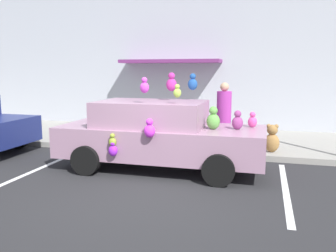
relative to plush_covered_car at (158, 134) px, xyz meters
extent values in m
plane|color=#262628|center=(0.31, -1.72, -0.80)|extent=(60.00, 60.00, 0.00)
cube|color=gray|center=(0.31, 3.28, -0.73)|extent=(24.00, 4.00, 0.15)
cube|color=#B2B7C1|center=(0.31, 5.43, 2.40)|extent=(24.00, 0.30, 6.40)
cube|color=#722D6E|center=(-1.03, 4.88, 1.75)|extent=(3.60, 1.10, 0.12)
cube|color=silver|center=(2.73, -0.72, -0.80)|extent=(0.12, 3.60, 0.01)
cube|color=silver|center=(-2.63, -0.72, -0.80)|extent=(0.12, 3.60, 0.01)
cube|color=#A07892|center=(0.06, 0.00, -0.16)|extent=(4.59, 1.74, 0.68)
cube|color=#A07892|center=(-0.17, 0.00, 0.46)|extent=(2.38, 1.53, 0.56)
cylinder|color=black|center=(1.48, 0.87, -0.48)|extent=(0.64, 0.22, 0.64)
cylinder|color=black|center=(1.48, -0.87, -0.48)|extent=(0.64, 0.22, 0.64)
cylinder|color=black|center=(-1.36, 0.87, -0.48)|extent=(0.64, 0.22, 0.64)
cylinder|color=black|center=(-1.36, -0.87, -0.48)|extent=(0.64, 0.22, 0.64)
ellipsoid|color=#E435EB|center=(0.11, -0.96, 0.23)|extent=(0.22, 0.18, 0.26)
sphere|color=#E435EB|center=(0.11, -0.96, 0.41)|extent=(0.14, 0.14, 0.14)
ellipsoid|color=#9A26DC|center=(-0.69, -0.95, -0.22)|extent=(0.19, 0.16, 0.23)
sphere|color=#9A26DC|center=(-0.69, -0.95, -0.06)|extent=(0.12, 0.12, 0.12)
ellipsoid|color=#472894|center=(0.93, 0.58, 0.30)|extent=(0.21, 0.17, 0.25)
sphere|color=#472894|center=(0.93, 0.58, 0.48)|extent=(0.13, 0.13, 0.13)
ellipsoid|color=#5389D6|center=(-1.28, 0.59, 0.32)|extent=(0.25, 0.20, 0.29)
sphere|color=#5389D6|center=(-1.28, 0.59, 0.52)|extent=(0.16, 0.16, 0.16)
ellipsoid|color=teal|center=(-0.94, -0.10, 0.29)|extent=(0.18, 0.15, 0.22)
sphere|color=teal|center=(-0.94, -0.10, 0.44)|extent=(0.12, 0.12, 0.12)
ellipsoid|color=#B62C8C|center=(0.23, 0.26, 1.10)|extent=(0.24, 0.20, 0.29)
sphere|color=#B62C8C|center=(0.23, 0.26, 1.30)|extent=(0.15, 0.15, 0.15)
ellipsoid|color=#5A318F|center=(-0.73, 0.00, 0.34)|extent=(0.28, 0.23, 0.33)
sphere|color=#5A318F|center=(-0.73, 0.00, 0.57)|extent=(0.18, 0.18, 0.18)
ellipsoid|color=#E9489C|center=(2.04, 0.41, 0.30)|extent=(0.20, 0.16, 0.24)
sphere|color=#E9489C|center=(2.04, 0.41, 0.46)|extent=(0.13, 0.13, 0.13)
ellipsoid|color=#9AC244|center=(0.55, -0.45, 0.96)|extent=(0.16, 0.13, 0.19)
sphere|color=#9AC244|center=(0.55, -0.45, 1.09)|extent=(0.10, 0.10, 0.10)
ellipsoid|color=#1D4D9B|center=(0.66, 0.54, 1.10)|extent=(0.22, 0.18, 0.26)
sphere|color=#1D4D9B|center=(0.66, 0.54, 1.28)|extent=(0.14, 0.14, 0.14)
ellipsoid|color=#90397C|center=(1.75, 0.03, 0.32)|extent=(0.24, 0.19, 0.28)
sphere|color=#90397C|center=(1.75, 0.03, 0.51)|extent=(0.15, 0.15, 0.15)
ellipsoid|color=#C839C2|center=(-0.13, -0.54, 1.07)|extent=(0.19, 0.16, 0.23)
sphere|color=#C839C2|center=(-0.13, -0.54, 1.22)|extent=(0.12, 0.12, 0.12)
ellipsoid|color=#C3DB31|center=(-1.41, 0.61, 0.35)|extent=(0.28, 0.23, 0.33)
sphere|color=#C3DB31|center=(-1.41, 0.61, 0.58)|extent=(0.18, 0.18, 0.18)
ellipsoid|color=#5BA445|center=(1.25, -0.10, 0.35)|extent=(0.29, 0.23, 0.34)
sphere|color=#5BA445|center=(1.25, -0.10, 0.58)|extent=(0.18, 0.18, 0.18)
ellipsoid|color=olive|center=(-0.70, -0.94, -0.04)|extent=(0.16, 0.13, 0.19)
sphere|color=olive|center=(-0.70, -0.94, 0.09)|extent=(0.10, 0.10, 0.10)
cylinder|color=black|center=(-4.56, 1.01, -0.48)|extent=(0.64, 0.22, 0.64)
ellipsoid|color=#9E723D|center=(2.50, 1.76, -0.42)|extent=(0.38, 0.32, 0.48)
sphere|color=#9E723D|center=(2.50, 1.76, -0.08)|extent=(0.27, 0.27, 0.27)
sphere|color=#9E723D|center=(2.41, 1.76, 0.02)|extent=(0.11, 0.11, 0.11)
sphere|color=#9E723D|center=(2.59, 1.76, 0.02)|extent=(0.11, 0.11, 0.11)
cylinder|color=#AE359F|center=(1.24, 1.93, 0.11)|extent=(0.39, 0.39, 1.53)
sphere|color=tan|center=(1.24, 1.93, 0.99)|extent=(0.23, 0.23, 0.23)
camera|label=1|loc=(2.30, -7.49, 1.42)|focal=37.72mm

